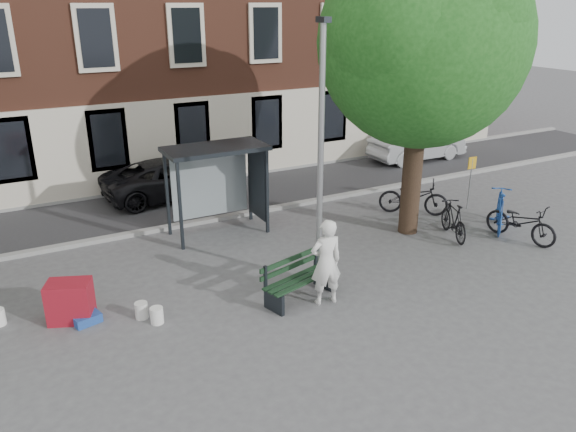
{
  "coord_description": "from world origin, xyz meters",
  "views": [
    {
      "loc": [
        -6.39,
        -10.43,
        6.41
      ],
      "look_at": [
        -0.26,
        1.07,
        1.4
      ],
      "focal_mm": 35.0,
      "sensor_mm": 36.0,
      "label": 1
    }
  ],
  "objects_px": {
    "bench": "(298,281)",
    "bike_a": "(413,197)",
    "bus_shelter": "(228,168)",
    "bike_c": "(521,222)",
    "bike_d": "(454,220)",
    "painter": "(326,262)",
    "red_stand": "(70,301)",
    "car_dark": "(173,178)",
    "car_silver": "(417,144)",
    "notice_sign": "(471,172)",
    "bike_b": "(500,210)",
    "lamppost": "(320,172)"
  },
  "relations": [
    {
      "from": "bike_b",
      "to": "bike_c",
      "type": "distance_m",
      "value": 0.88
    },
    {
      "from": "notice_sign",
      "to": "bike_b",
      "type": "bearing_deg",
      "value": -101.14
    },
    {
      "from": "bench",
      "to": "lamppost",
      "type": "bearing_deg",
      "value": 14.34
    },
    {
      "from": "bike_c",
      "to": "car_dark",
      "type": "distance_m",
      "value": 11.32
    },
    {
      "from": "bench",
      "to": "red_stand",
      "type": "xyz_separation_m",
      "value": [
        -4.73,
        1.44,
        0.01
      ]
    },
    {
      "from": "car_silver",
      "to": "bench",
      "type": "bearing_deg",
      "value": 128.17
    },
    {
      "from": "lamppost",
      "to": "red_stand",
      "type": "xyz_separation_m",
      "value": [
        -5.56,
        0.97,
        -2.33
      ]
    },
    {
      "from": "lamppost",
      "to": "bike_d",
      "type": "distance_m",
      "value": 5.38
    },
    {
      "from": "bike_d",
      "to": "bike_c",
      "type": "bearing_deg",
      "value": 167.22
    },
    {
      "from": "car_dark",
      "to": "red_stand",
      "type": "bearing_deg",
      "value": 142.93
    },
    {
      "from": "car_dark",
      "to": "bench",
      "type": "bearing_deg",
      "value": 177.52
    },
    {
      "from": "red_stand",
      "to": "notice_sign",
      "type": "xyz_separation_m",
      "value": [
        12.56,
        1.16,
        0.79
      ]
    },
    {
      "from": "painter",
      "to": "notice_sign",
      "type": "distance_m",
      "value": 7.98
    },
    {
      "from": "bus_shelter",
      "to": "painter",
      "type": "bearing_deg",
      "value": -87.31
    },
    {
      "from": "bike_b",
      "to": "bike_c",
      "type": "bearing_deg",
      "value": 129.1
    },
    {
      "from": "bus_shelter",
      "to": "bench",
      "type": "height_order",
      "value": "bus_shelter"
    },
    {
      "from": "lamppost",
      "to": "bench",
      "type": "distance_m",
      "value": 2.53
    },
    {
      "from": "bike_a",
      "to": "car_dark",
      "type": "bearing_deg",
      "value": 90.49
    },
    {
      "from": "bus_shelter",
      "to": "bench",
      "type": "distance_m",
      "value": 4.82
    },
    {
      "from": "bike_a",
      "to": "red_stand",
      "type": "xyz_separation_m",
      "value": [
        -10.64,
        -1.63,
        -0.12
      ]
    },
    {
      "from": "bike_c",
      "to": "bike_d",
      "type": "height_order",
      "value": "bike_c"
    },
    {
      "from": "lamppost",
      "to": "car_dark",
      "type": "xyz_separation_m",
      "value": [
        -1.16,
        7.92,
        -2.12
      ]
    },
    {
      "from": "red_stand",
      "to": "notice_sign",
      "type": "height_order",
      "value": "notice_sign"
    },
    {
      "from": "bike_d",
      "to": "car_dark",
      "type": "relative_size",
      "value": 0.37
    },
    {
      "from": "car_dark",
      "to": "bike_a",
      "type": "bearing_deg",
      "value": -135.23
    },
    {
      "from": "bike_c",
      "to": "car_silver",
      "type": "bearing_deg",
      "value": 55.91
    },
    {
      "from": "car_dark",
      "to": "notice_sign",
      "type": "distance_m",
      "value": 10.02
    },
    {
      "from": "bike_c",
      "to": "bus_shelter",
      "type": "bearing_deg",
      "value": 133.57
    },
    {
      "from": "painter",
      "to": "notice_sign",
      "type": "height_order",
      "value": "painter"
    },
    {
      "from": "bus_shelter",
      "to": "painter",
      "type": "xyz_separation_m",
      "value": [
        0.24,
        -5.04,
        -0.91
      ]
    },
    {
      "from": "bike_c",
      "to": "bike_d",
      "type": "bearing_deg",
      "value": 132.59
    },
    {
      "from": "car_dark",
      "to": "lamppost",
      "type": "bearing_deg",
      "value": -176.45
    },
    {
      "from": "car_silver",
      "to": "notice_sign",
      "type": "height_order",
      "value": "notice_sign"
    },
    {
      "from": "car_dark",
      "to": "bike_c",
      "type": "bearing_deg",
      "value": -142.85
    },
    {
      "from": "bus_shelter",
      "to": "bike_d",
      "type": "relative_size",
      "value": 1.6
    },
    {
      "from": "bike_a",
      "to": "car_dark",
      "type": "height_order",
      "value": "car_dark"
    },
    {
      "from": "bike_b",
      "to": "bus_shelter",
      "type": "bearing_deg",
      "value": 17.85
    },
    {
      "from": "lamppost",
      "to": "bike_b",
      "type": "distance_m",
      "value": 6.86
    },
    {
      "from": "bike_c",
      "to": "car_silver",
      "type": "relative_size",
      "value": 0.48
    },
    {
      "from": "painter",
      "to": "bench",
      "type": "distance_m",
      "value": 0.86
    },
    {
      "from": "lamppost",
      "to": "car_dark",
      "type": "relative_size",
      "value": 1.28
    },
    {
      "from": "painter",
      "to": "bike_d",
      "type": "relative_size",
      "value": 1.13
    },
    {
      "from": "car_silver",
      "to": "red_stand",
      "type": "relative_size",
      "value": 4.8
    },
    {
      "from": "notice_sign",
      "to": "bike_a",
      "type": "bearing_deg",
      "value": 170.98
    },
    {
      "from": "bike_a",
      "to": "car_silver",
      "type": "xyz_separation_m",
      "value": [
        4.44,
        5.08,
        0.14
      ]
    },
    {
      "from": "painter",
      "to": "bike_a",
      "type": "height_order",
      "value": "painter"
    },
    {
      "from": "bench",
      "to": "red_stand",
      "type": "height_order",
      "value": "bench"
    },
    {
      "from": "bench",
      "to": "notice_sign",
      "type": "distance_m",
      "value": 8.28
    },
    {
      "from": "bench",
      "to": "bike_a",
      "type": "bearing_deg",
      "value": 11.77
    },
    {
      "from": "notice_sign",
      "to": "bike_d",
      "type": "bearing_deg",
      "value": -138.92
    }
  ]
}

